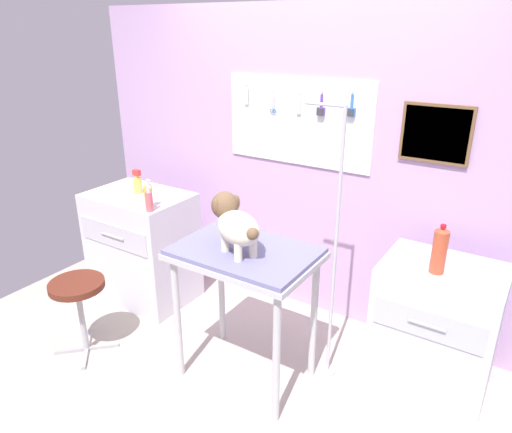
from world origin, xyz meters
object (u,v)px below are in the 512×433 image
object	(u,v)px
grooming_arm	(333,261)
counter_left	(143,246)
grooming_table	(245,266)
dog	(234,223)
stool	(78,294)
cabinet_right	(434,330)
soda_bottle	(439,250)
spray_bottle_tall	(149,201)

from	to	relation	value
grooming_arm	counter_left	bearing A→B (deg)	178.11
grooming_table	dog	xyz separation A→B (m)	(-0.04, -0.05, 0.29)
stool	grooming_table	bearing A→B (deg)	20.74
grooming_table	stool	world-z (taller)	grooming_table
cabinet_right	soda_bottle	world-z (taller)	soda_bottle
dog	spray_bottle_tall	xyz separation A→B (m)	(-0.88, 0.20, -0.11)
counter_left	cabinet_right	world-z (taller)	counter_left
cabinet_right	grooming_table	bearing A→B (deg)	-152.88
dog	stool	world-z (taller)	dog
cabinet_right	stool	bearing A→B (deg)	-156.08
grooming_arm	spray_bottle_tall	world-z (taller)	grooming_arm
stool	soda_bottle	world-z (taller)	soda_bottle
dog	cabinet_right	xyz separation A→B (m)	(1.07, 0.57, -0.66)
spray_bottle_tall	cabinet_right	bearing A→B (deg)	10.84
dog	cabinet_right	bearing A→B (deg)	28.26
cabinet_right	stool	world-z (taller)	cabinet_right
grooming_arm	soda_bottle	xyz separation A→B (m)	(0.57, 0.13, 0.17)
counter_left	cabinet_right	distance (m)	2.30
grooming_arm	dog	distance (m)	0.65
cabinet_right	stool	xyz separation A→B (m)	(-2.12, -0.94, 0.03)
grooming_table	soda_bottle	distance (m)	1.11
grooming_arm	cabinet_right	xyz separation A→B (m)	(0.59, 0.21, -0.39)
cabinet_right	spray_bottle_tall	bearing A→B (deg)	-169.16
cabinet_right	spray_bottle_tall	xyz separation A→B (m)	(-1.95, -0.37, 0.56)
counter_left	spray_bottle_tall	distance (m)	0.67
dog	spray_bottle_tall	size ratio (longest dim) A/B	2.33
grooming_table	dog	distance (m)	0.30
counter_left	cabinet_right	bearing A→B (deg)	3.95
dog	counter_left	distance (m)	1.45
stool	spray_bottle_tall	xyz separation A→B (m)	(0.16, 0.56, 0.53)
grooming_table	cabinet_right	world-z (taller)	grooming_table
grooming_arm	stool	distance (m)	1.72
soda_bottle	stool	bearing A→B (deg)	-157.83
spray_bottle_tall	grooming_arm	bearing A→B (deg)	6.67
counter_left	stool	distance (m)	0.80
grooming_table	cabinet_right	distance (m)	1.21
cabinet_right	grooming_arm	bearing A→B (deg)	-160.14
grooming_arm	cabinet_right	world-z (taller)	grooming_arm
stool	counter_left	bearing A→B (deg)	103.28
dog	stool	bearing A→B (deg)	-160.82
dog	counter_left	size ratio (longest dim) A/B	0.48
spray_bottle_tall	dog	bearing A→B (deg)	-12.76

